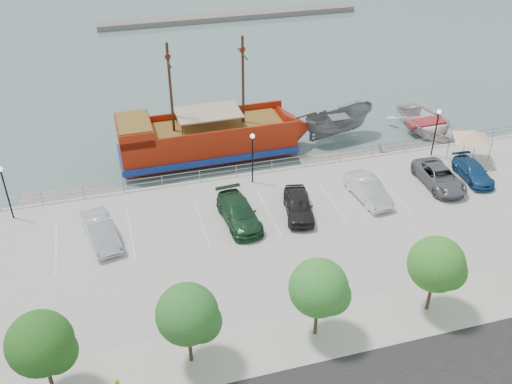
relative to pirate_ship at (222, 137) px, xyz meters
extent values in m
plane|color=slate|center=(0.99, -13.06, -1.88)|extent=(160.00, 160.00, 0.00)
cube|color=#BCB6AA|center=(0.99, -23.06, -0.86)|extent=(100.00, 4.00, 0.05)
cylinder|color=gray|center=(0.99, -5.26, 0.07)|extent=(50.00, 0.06, 0.06)
cylinder|color=gray|center=(0.99, -5.26, -0.33)|extent=(50.00, 0.06, 0.06)
cube|color=slate|center=(10.99, 41.94, -1.48)|extent=(40.00, 3.00, 0.80)
cube|color=#9F1E09|center=(-1.28, -0.01, -0.09)|extent=(15.10, 4.84, 2.45)
cube|color=navy|center=(-1.28, -0.01, -0.89)|extent=(15.39, 5.12, 0.56)
cone|color=#9F1E09|center=(7.00, 0.06, -0.09)|extent=(3.05, 4.55, 4.52)
cube|color=#9F1E09|center=(-7.40, -0.07, 1.80)|extent=(2.87, 4.73, 1.32)
cube|color=brown|center=(-7.40, -0.07, 2.50)|extent=(2.67, 4.35, 0.11)
cube|color=brown|center=(-0.81, -0.01, 1.18)|extent=(12.28, 4.25, 0.14)
cube|color=#9F1E09|center=(-1.30, 2.25, 1.47)|extent=(15.06, 0.32, 0.66)
cube|color=#9F1E09|center=(-1.26, -2.27, 1.47)|extent=(15.06, 0.32, 0.66)
cylinder|color=#382111|center=(2.01, 0.02, 5.00)|extent=(0.23, 0.23, 7.72)
cylinder|color=#382111|center=(-4.11, -0.04, 5.00)|extent=(0.23, 0.23, 7.72)
cylinder|color=#382111|center=(2.01, 0.02, 7.35)|extent=(0.16, 2.83, 0.13)
cylinder|color=#382111|center=(-4.11, -0.04, 7.35)|extent=(0.16, 2.83, 0.13)
cube|color=tan|center=(-1.09, -0.01, 2.55)|extent=(5.49, 3.63, 0.11)
cylinder|color=#382111|center=(7.66, 0.07, 1.04)|extent=(2.35, 0.17, 0.56)
imported|color=slate|center=(11.27, 0.41, -0.49)|extent=(7.50, 3.89, 2.76)
imported|color=silver|center=(19.90, -0.78, -1.05)|extent=(6.00, 8.18, 1.65)
cube|color=gray|center=(-13.01, -3.86, -1.65)|extent=(8.09, 3.55, 0.45)
cube|color=gray|center=(9.83, -3.86, -1.67)|extent=(7.56, 2.90, 0.42)
cube|color=slate|center=(17.36, -3.86, -1.68)|extent=(7.04, 3.69, 0.39)
cylinder|color=slate|center=(17.88, -7.47, 0.14)|extent=(0.08, 0.08, 2.04)
cylinder|color=slate|center=(20.15, -6.63, 0.14)|extent=(0.08, 0.08, 2.04)
cylinder|color=slate|center=(18.71, -9.73, 0.14)|extent=(0.08, 0.08, 2.04)
cylinder|color=slate|center=(20.98, -8.90, 0.14)|extent=(0.08, 0.08, 2.04)
pyramid|color=white|center=(19.43, -8.18, 1.96)|extent=(5.01, 5.01, 0.84)
sphere|color=#D09E0C|center=(-10.90, -23.86, -0.30)|extent=(0.24, 0.24, 0.24)
cylinder|color=black|center=(-17.01, -6.56, 1.12)|extent=(0.12, 0.12, 4.00)
sphere|color=#FFF2CC|center=(-17.01, -6.56, 3.22)|extent=(0.36, 0.36, 0.36)
cylinder|color=black|center=(0.99, -6.56, 1.12)|extent=(0.12, 0.12, 4.00)
sphere|color=#FFF2CC|center=(0.99, -6.56, 3.22)|extent=(0.36, 0.36, 0.36)
cylinder|color=black|center=(16.99, -6.56, 1.12)|extent=(0.12, 0.12, 4.00)
sphere|color=#FFF2CC|center=(16.99, -6.56, 3.22)|extent=(0.36, 0.36, 0.36)
cylinder|color=#473321|center=(-14.01, -23.06, 0.22)|extent=(0.20, 0.20, 2.20)
sphere|color=#225319|center=(-14.01, -23.06, 2.52)|extent=(3.20, 3.20, 3.20)
sphere|color=#225319|center=(-13.41, -23.36, 2.12)|extent=(2.20, 2.20, 2.20)
cylinder|color=#473321|center=(-7.01, -23.06, 0.22)|extent=(0.20, 0.20, 2.20)
sphere|color=#296225|center=(-7.01, -23.06, 2.52)|extent=(3.20, 3.20, 3.20)
sphere|color=#296225|center=(-6.41, -23.36, 2.12)|extent=(2.20, 2.20, 2.20)
cylinder|color=#473321|center=(-0.01, -23.06, 0.22)|extent=(0.20, 0.20, 2.20)
sphere|color=#2E7629|center=(-0.01, -23.06, 2.52)|extent=(3.20, 3.20, 3.20)
sphere|color=#2E7629|center=(0.59, -23.36, 2.12)|extent=(2.20, 2.20, 2.20)
cylinder|color=#473321|center=(6.99, -23.06, 0.22)|extent=(0.20, 0.20, 2.20)
sphere|color=#317224|center=(6.99, -23.06, 2.52)|extent=(3.20, 3.20, 3.20)
sphere|color=#317224|center=(7.59, -23.36, 2.12)|extent=(2.20, 2.20, 2.20)
imported|color=silver|center=(-10.97, -11.09, -0.06)|extent=(2.63, 5.18, 1.63)
imported|color=#1D4327|center=(-1.42, -11.56, -0.08)|extent=(2.61, 5.60, 1.58)
imported|color=black|center=(2.98, -11.80, -0.07)|extent=(2.84, 5.03, 1.61)
imported|color=silver|center=(8.74, -11.24, -0.07)|extent=(2.12, 5.00, 1.61)
imported|color=slate|center=(14.97, -11.01, -0.12)|extent=(2.70, 5.51, 1.51)
imported|color=navy|center=(18.08, -10.93, -0.21)|extent=(2.21, 4.70, 1.32)
camera|label=1|loc=(-9.37, -43.83, 22.99)|focal=40.00mm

